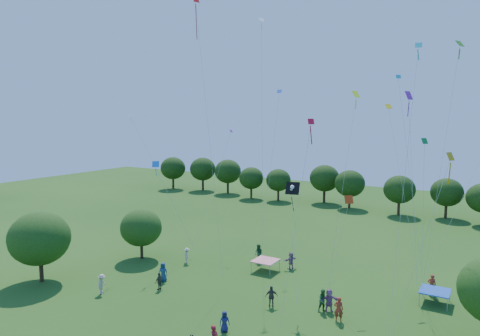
% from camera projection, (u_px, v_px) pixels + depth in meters
% --- Properties ---
extents(near_tree_west, '(5.35, 5.35, 6.44)m').
position_uv_depth(near_tree_west, '(40.00, 238.00, 38.26)').
color(near_tree_west, '#422B19').
rests_on(near_tree_west, ground).
extents(near_tree_north, '(4.32, 4.32, 5.28)m').
position_uv_depth(near_tree_north, '(141.00, 228.00, 44.76)').
color(near_tree_north, '#422B19').
rests_on(near_tree_north, ground).
extents(treeline, '(88.01, 8.77, 6.77)m').
position_uv_depth(treeline, '(363.00, 184.00, 69.11)').
color(treeline, '#422B19').
rests_on(treeline, ground).
extents(tent_red_stripe, '(2.20, 2.20, 1.10)m').
position_uv_depth(tent_red_stripe, '(265.00, 261.00, 41.28)').
color(tent_red_stripe, red).
rests_on(tent_red_stripe, ground).
extents(tent_blue, '(2.20, 2.20, 1.10)m').
position_uv_depth(tent_blue, '(435.00, 291.00, 34.00)').
color(tent_blue, blue).
rests_on(tent_blue, ground).
extents(crowd_person_2, '(1.05, 0.82, 1.88)m').
position_uv_depth(crowd_person_2, '(259.00, 254.00, 43.74)').
color(crowd_person_2, '#214F2B').
rests_on(crowd_person_2, ground).
extents(crowd_person_3, '(1.14, 0.90, 1.59)m').
position_uv_depth(crowd_person_3, '(187.00, 256.00, 43.57)').
color(crowd_person_3, beige).
rests_on(crowd_person_3, ground).
extents(crowd_person_4, '(0.52, 0.93, 1.52)m').
position_uv_depth(crowd_person_4, '(160.00, 281.00, 36.81)').
color(crowd_person_4, '#453F37').
rests_on(crowd_person_4, ground).
extents(crowd_person_5, '(1.69, 1.39, 1.76)m').
position_uv_depth(crowd_person_5, '(329.00, 300.00, 32.67)').
color(crowd_person_5, '#834D84').
rests_on(crowd_person_5, ground).
extents(crowd_person_6, '(0.97, 0.72, 1.75)m').
position_uv_depth(crowd_person_6, '(163.00, 272.00, 38.68)').
color(crowd_person_6, navy).
rests_on(crowd_person_6, ground).
extents(crowd_person_7, '(0.80, 0.65, 1.84)m').
position_uv_depth(crowd_person_7, '(339.00, 309.00, 31.08)').
color(crowd_person_7, maroon).
rests_on(crowd_person_7, ground).
extents(crowd_person_8, '(0.96, 0.94, 1.77)m').
position_uv_depth(crowd_person_8, '(323.00, 301.00, 32.61)').
color(crowd_person_8, '#265A2A').
rests_on(crowd_person_8, ground).
extents(crowd_person_9, '(0.87, 1.20, 1.68)m').
position_uv_depth(crowd_person_9, '(102.00, 284.00, 36.00)').
color(crowd_person_9, '#BFAB99').
rests_on(crowd_person_9, ground).
extents(crowd_person_10, '(1.08, 0.92, 1.69)m').
position_uv_depth(crowd_person_10, '(272.00, 296.00, 33.46)').
color(crowd_person_10, '#483B3A').
rests_on(crowd_person_10, ground).
extents(crowd_person_11, '(1.20, 1.66, 1.69)m').
position_uv_depth(crowd_person_11, '(291.00, 260.00, 41.91)').
color(crowd_person_11, '#965783').
rests_on(crowd_person_11, ground).
extents(crowd_person_12, '(0.78, 0.80, 1.47)m').
position_uv_depth(crowd_person_12, '(224.00, 321.00, 29.57)').
color(crowd_person_12, navy).
rests_on(crowd_person_12, ground).
extents(crowd_person_13, '(0.76, 0.57, 1.83)m').
position_uv_depth(crowd_person_13, '(432.00, 285.00, 35.57)').
color(crowd_person_13, '#A02C1D').
rests_on(crowd_person_13, ground).
extents(pirate_kite, '(2.60, 3.87, 8.38)m').
position_uv_depth(pirate_kite, '(292.00, 190.00, 33.70)').
color(pirate_kite, black).
extents(red_high_kite, '(4.29, 2.36, 24.06)m').
position_uv_depth(red_high_kite, '(201.00, 58.00, 37.27)').
color(red_high_kite, red).
extents(small_kite_0, '(1.75, 1.01, 13.40)m').
position_uv_depth(small_kite_0, '(303.00, 178.00, 26.33)').
color(small_kite_0, red).
extents(small_kite_1, '(4.22, 5.56, 11.70)m').
position_uv_depth(small_kite_1, '(472.00, 177.00, 34.84)').
color(small_kite_1, orange).
extents(small_kite_2, '(4.39, 5.31, 14.71)m').
position_uv_depth(small_kite_2, '(395.00, 142.00, 37.52)').
color(small_kite_2, yellow).
extents(small_kite_3, '(0.46, 3.07, 12.05)m').
position_uv_depth(small_kite_3, '(424.00, 181.00, 30.85)').
color(small_kite_3, '#167B2D').
extents(small_kite_4, '(0.69, 3.37, 16.43)m').
position_uv_depth(small_kite_4, '(275.00, 133.00, 44.80)').
color(small_kite_4, blue).
extents(small_kite_5, '(1.36, 1.62, 15.44)m').
position_uv_depth(small_kite_5, '(410.00, 127.00, 32.28)').
color(small_kite_5, '#AE1DA9').
extents(small_kite_6, '(5.63, 3.48, 13.90)m').
position_uv_depth(small_kite_6, '(148.00, 152.00, 44.37)').
color(small_kite_6, white).
extents(small_kite_7, '(0.64, 3.89, 17.99)m').
position_uv_depth(small_kite_7, '(409.00, 133.00, 25.56)').
color(small_kite_7, '#0A93A2').
extents(small_kite_8, '(1.49, 1.27, 7.35)m').
position_uv_depth(small_kite_8, '(347.00, 208.00, 33.82)').
color(small_kite_8, red).
extents(small_kite_9, '(2.80, 2.21, 11.56)m').
position_uv_depth(small_kite_9, '(438.00, 197.00, 23.74)').
color(small_kite_9, orange).
extents(small_kite_10, '(1.57, 2.16, 15.56)m').
position_uv_depth(small_kite_10, '(351.00, 129.00, 33.46)').
color(small_kite_10, '#D9FA16').
extents(small_kite_11, '(2.12, 2.31, 18.71)m').
position_uv_depth(small_kite_11, '(450.00, 107.00, 30.15)').
color(small_kite_11, '#338818').
extents(small_kite_12, '(1.66, 4.34, 9.27)m').
position_uv_depth(small_kite_12, '(160.00, 176.00, 41.96)').
color(small_kite_12, blue).
extents(small_kite_13, '(1.21, 5.94, 12.12)m').
position_uv_depth(small_kite_13, '(220.00, 165.00, 47.57)').
color(small_kite_13, '#AB1CA5').
extents(small_kite_14, '(0.59, 1.28, 23.07)m').
position_uv_depth(small_kite_14, '(262.00, 86.00, 42.18)').
color(small_kite_14, white).
extents(small_kite_15, '(2.63, 1.14, 16.69)m').
position_uv_depth(small_kite_15, '(407.00, 152.00, 32.61)').
color(small_kite_15, '#0B87AA').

